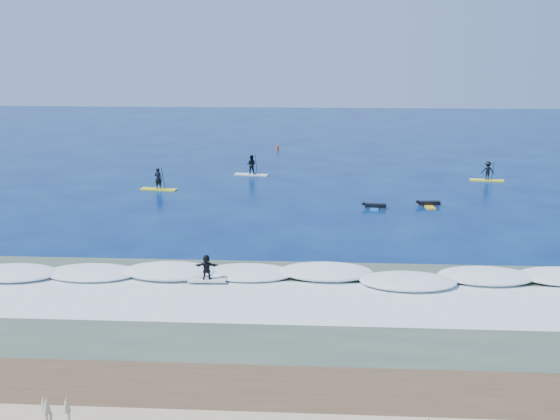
# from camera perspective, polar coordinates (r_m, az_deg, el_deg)

# --- Properties ---
(ground) EXTENTS (160.00, 160.00, 0.00)m
(ground) POSITION_cam_1_polar(r_m,az_deg,el_deg) (41.21, 2.65, -1.29)
(ground) COLOR #031249
(ground) RESTS_ON ground
(wet_sand_strip) EXTENTS (90.00, 5.00, 0.08)m
(wet_sand_strip) POSITION_cam_1_polar(r_m,az_deg,el_deg) (21.40, 1.93, -17.42)
(wet_sand_strip) COLOR #463520
(wet_sand_strip) RESTS_ON ground
(shallow_water) EXTENTS (90.00, 13.00, 0.01)m
(shallow_water) POSITION_cam_1_polar(r_m,az_deg,el_deg) (28.03, 2.30, -9.22)
(shallow_water) COLOR #35493C
(shallow_water) RESTS_ON ground
(breaking_wave) EXTENTS (40.00, 6.00, 0.30)m
(breaking_wave) POSITION_cam_1_polar(r_m,az_deg,el_deg) (31.72, 2.43, -6.29)
(breaking_wave) COLOR white
(breaking_wave) RESTS_ON ground
(whitewater) EXTENTS (34.00, 5.00, 0.02)m
(whitewater) POSITION_cam_1_polar(r_m,az_deg,el_deg) (28.95, 2.34, -8.42)
(whitewater) COLOR silver
(whitewater) RESTS_ON ground
(sup_paddler_left) EXTENTS (3.08, 1.19, 2.10)m
(sup_paddler_left) POSITION_cam_1_polar(r_m,az_deg,el_deg) (51.72, -11.05, 2.52)
(sup_paddler_left) COLOR yellow
(sup_paddler_left) RESTS_ON ground
(sup_paddler_center) EXTENTS (3.13, 1.21, 2.14)m
(sup_paddler_center) POSITION_cam_1_polar(r_m,az_deg,el_deg) (56.68, -2.64, 4.00)
(sup_paddler_center) COLOR white
(sup_paddler_center) RESTS_ON ground
(sup_paddler_right) EXTENTS (2.89, 1.02, 1.98)m
(sup_paddler_right) POSITION_cam_1_polar(r_m,az_deg,el_deg) (57.16, 18.45, 3.31)
(sup_paddler_right) COLOR #FEF31B
(sup_paddler_right) RESTS_ON ground
(prone_paddler_near) EXTENTS (1.80, 2.31, 0.47)m
(prone_paddler_near) POSITION_cam_1_polar(r_m,az_deg,el_deg) (47.05, 13.38, 0.56)
(prone_paddler_near) COLOR yellow
(prone_paddler_near) RESTS_ON ground
(prone_paddler_far) EXTENTS (1.77, 2.25, 0.47)m
(prone_paddler_far) POSITION_cam_1_polar(r_m,az_deg,el_deg) (45.57, 8.61, 0.34)
(prone_paddler_far) COLOR #1752AC
(prone_paddler_far) RESTS_ON ground
(wave_surfer) EXTENTS (1.88, 0.58, 1.35)m
(wave_surfer) POSITION_cam_1_polar(r_m,az_deg,el_deg) (30.99, -6.72, -5.38)
(wave_surfer) COLOR silver
(wave_surfer) RESTS_ON breaking_wave
(marker_buoy) EXTENTS (0.30, 0.30, 0.71)m
(marker_buoy) POSITION_cam_1_polar(r_m,az_deg,el_deg) (70.28, -0.23, 5.71)
(marker_buoy) COLOR #D34312
(marker_buoy) RESTS_ON ground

